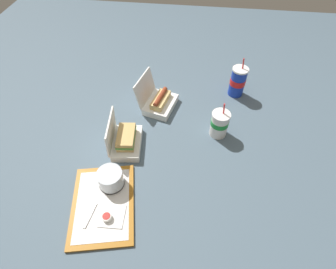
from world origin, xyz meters
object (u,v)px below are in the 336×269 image
plastic_fork (90,215)px  clamshell_sandwich_corner (125,140)px  clamshell_hotdog_left (159,101)px  soda_cup_left (219,124)px  soda_cup_right (238,81)px  ketchup_cup (107,217)px  food_tray (103,204)px  cake_container (111,179)px

plastic_fork → clamshell_sandwich_corner: (0.39, -0.06, 0.03)m
clamshell_sandwich_corner → clamshell_hotdog_left: bearing=-21.8°
soda_cup_left → soda_cup_right: bearing=-17.1°
ketchup_cup → soda_cup_right: 1.03m
food_tray → clamshell_sandwich_corner: (0.33, -0.02, 0.04)m
ketchup_cup → soda_cup_right: (0.87, -0.55, 0.06)m
clamshell_hotdog_left → ketchup_cup: bearing=171.2°
food_tray → clamshell_sandwich_corner: 0.33m
food_tray → cake_container: 0.11m
cake_container → soda_cup_left: bearing=-51.7°
cake_container → plastic_fork: 0.17m
cake_container → soda_cup_left: (0.37, -0.47, 0.02)m
ketchup_cup → clamshell_sandwich_corner: bearing=2.1°
ketchup_cup → soda_cup_right: size_ratio=0.17×
clamshell_hotdog_left → clamshell_sandwich_corner: size_ratio=1.07×
clamshell_sandwich_corner → soda_cup_left: 0.48m
plastic_fork → soda_cup_left: 0.74m
clamshell_hotdog_left → soda_cup_left: (-0.17, -0.34, 0.03)m
cake_container → soda_cup_right: bearing=-39.0°
ketchup_cup → clamshell_hotdog_left: 0.70m
food_tray → clamshell_hotdog_left: clamshell_hotdog_left is taller
food_tray → plastic_fork: size_ratio=3.79×
soda_cup_left → plastic_fork: bearing=135.5°
clamshell_hotdog_left → soda_cup_left: size_ratio=1.17×
soda_cup_right → clamshell_hotdog_left: bearing=111.4°
clamshell_hotdog_left → food_tray: bearing=167.1°
cake_container → ketchup_cup: 0.16m
food_tray → ketchup_cup: ketchup_cup is taller
food_tray → cake_container: size_ratio=3.69×
plastic_fork → soda_cup_right: bearing=-27.6°
clamshell_sandwich_corner → soda_cup_left: size_ratio=1.10×
cake_container → soda_cup_left: soda_cup_left is taller
food_tray → soda_cup_left: 0.68m
soda_cup_left → clamshell_hotdog_left: bearing=63.9°
food_tray → plastic_fork: bearing=148.6°
clamshell_sandwich_corner → soda_cup_right: size_ratio=0.94×
ketchup_cup → clamshell_hotdog_left: size_ratio=0.17×
clamshell_hotdog_left → clamshell_sandwich_corner: (-0.31, 0.12, 0.00)m
clamshell_sandwich_corner → soda_cup_right: soda_cup_right is taller
cake_container → clamshell_sandwich_corner: (0.23, -0.01, -0.01)m
plastic_fork → soda_cup_left: soda_cup_left is taller
cake_container → food_tray: bearing=172.0°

